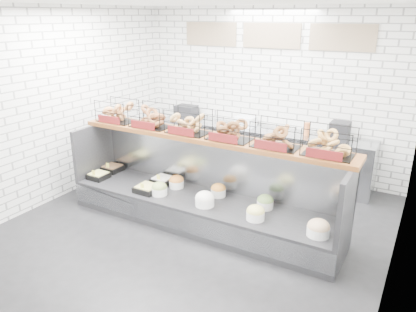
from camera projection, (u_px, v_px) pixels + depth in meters
The scene contains 5 objects.
ground at pixel (190, 232), 5.61m from camera, with size 5.50×5.50×0.00m, color black.
room_shell at pixel (212, 77), 5.42m from camera, with size 5.02×5.51×3.01m.
display_case at pixel (202, 202), 5.78m from camera, with size 4.00×0.90×1.20m.
bagel_shelf at pixel (209, 127), 5.57m from camera, with size 4.10×0.50×0.40m.
prep_counter at pixel (259, 151), 7.45m from camera, with size 4.00×0.60×1.20m.
Camera 1 is at (2.66, -4.17, 2.86)m, focal length 35.00 mm.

